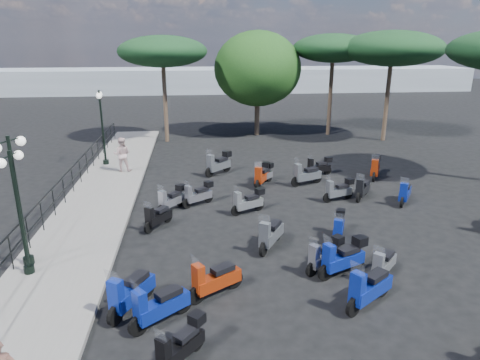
{
  "coord_description": "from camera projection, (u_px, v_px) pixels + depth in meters",
  "views": [
    {
      "loc": [
        -2.4,
        -13.77,
        6.55
      ],
      "look_at": [
        -0.61,
        2.49,
        1.2
      ],
      "focal_mm": 32.0,
      "sensor_mm": 36.0,
      "label": 1
    }
  ],
  "objects": [
    {
      "name": "scooter_15",
      "position": [
        339.0,
        190.0,
        18.24
      ],
      "size": [
        1.46,
        0.72,
        1.21
      ],
      "rotation": [
        0.0,
        0.0,
        1.91
      ],
      "color": "black",
      "rests_on": "ground"
    },
    {
      "name": "ground",
      "position": [
        265.0,
        233.0,
        15.29
      ],
      "size": [
        120.0,
        120.0,
        0.0
      ],
      "primitive_type": "plane",
      "color": "black",
      "rests_on": "ground"
    },
    {
      "name": "scooter_2",
      "position": [
        131.0,
        293.0,
        10.74
      ],
      "size": [
        1.07,
        1.67,
        1.48
      ],
      "rotation": [
        0.0,
        0.0,
        2.62
      ],
      "color": "black",
      "rests_on": "ground"
    },
    {
      "name": "scooter_10",
      "position": [
        263.0,
        175.0,
        20.33
      ],
      "size": [
        1.12,
        1.24,
        1.22
      ],
      "rotation": [
        0.0,
        0.0,
        2.42
      ],
      "color": "black",
      "rests_on": "ground"
    },
    {
      "name": "scooter_8",
      "position": [
        271.0,
        235.0,
        14.01
      ],
      "size": [
        1.06,
        1.57,
        1.41
      ],
      "rotation": [
        0.0,
        0.0,
        2.59
      ],
      "color": "black",
      "rests_on": "ground"
    },
    {
      "name": "pine_1",
      "position": [
        392.0,
        49.0,
        27.61
      ],
      "size": [
        6.52,
        6.52,
        7.2
      ],
      "color": "#38281E",
      "rests_on": "ground"
    },
    {
      "name": "pine_0",
      "position": [
        333.0,
        48.0,
        29.43
      ],
      "size": [
        5.6,
        5.6,
        7.03
      ],
      "color": "#38281E",
      "rests_on": "ground"
    },
    {
      "name": "lamp_post_1",
      "position": [
        17.0,
        194.0,
        12.18
      ],
      "size": [
        0.6,
        1.1,
        3.93
      ],
      "rotation": [
        0.0,
        0.0,
        -0.38
      ],
      "color": "black",
      "rests_on": "sidewalk"
    },
    {
      "name": "scooter_20",
      "position": [
        339.0,
        228.0,
        14.6
      ],
      "size": [
        0.8,
        1.44,
        1.22
      ],
      "rotation": [
        0.0,
        0.0,
        2.74
      ],
      "color": "black",
      "rests_on": "ground"
    },
    {
      "name": "scooter_5",
      "position": [
        219.0,
        164.0,
        21.81
      ],
      "size": [
        1.44,
        1.38,
        1.45
      ],
      "rotation": [
        0.0,
        0.0,
        2.33
      ],
      "color": "black",
      "rests_on": "ground"
    },
    {
      "name": "scooter_19",
      "position": [
        383.0,
        265.0,
        12.25
      ],
      "size": [
        1.14,
        1.17,
        1.23
      ],
      "rotation": [
        0.0,
        0.0,
        2.38
      ],
      "color": "black",
      "rests_on": "ground"
    },
    {
      "name": "scooter_12",
      "position": [
        325.0,
        256.0,
        12.68
      ],
      "size": [
        1.37,
        0.99,
        1.24
      ],
      "rotation": [
        0.0,
        0.0,
        2.15
      ],
      "color": "black",
      "rests_on": "ground"
    },
    {
      "name": "scooter_13",
      "position": [
        343.0,
        258.0,
        12.42
      ],
      "size": [
        1.65,
        0.95,
        1.41
      ],
      "rotation": [
        0.0,
        0.0,
        2.0
      ],
      "color": "black",
      "rests_on": "ground"
    },
    {
      "name": "railing",
      "position": [
        58.0,
        191.0,
        16.85
      ],
      "size": [
        0.04,
        26.04,
        1.1
      ],
      "color": "black",
      "rests_on": "sidewalk"
    },
    {
      "name": "scooter_21",
      "position": [
        306.0,
        175.0,
        20.21
      ],
      "size": [
        1.67,
        0.87,
        1.4
      ],
      "rotation": [
        0.0,
        0.0,
        1.96
      ],
      "color": "black",
      "rests_on": "ground"
    },
    {
      "name": "scooter_9",
      "position": [
        198.0,
        195.0,
        17.74
      ],
      "size": [
        1.33,
        1.01,
        1.22
      ],
      "rotation": [
        0.0,
        0.0,
        2.18
      ],
      "color": "black",
      "rests_on": "ground"
    },
    {
      "name": "lamp_post_2",
      "position": [
        102.0,
        123.0,
        22.55
      ],
      "size": [
        0.42,
        1.16,
        3.96
      ],
      "rotation": [
        0.0,
        0.0,
        0.16
      ],
      "color": "black",
      "rests_on": "sidewalk"
    },
    {
      "name": "distant_hills",
      "position": [
        210.0,
        80.0,
        57.34
      ],
      "size": [
        70.0,
        8.0,
        3.0
      ],
      "primitive_type": "cube",
      "color": "gray",
      "rests_on": "ground"
    },
    {
      "name": "scooter_27",
      "position": [
        375.0,
        168.0,
        21.25
      ],
      "size": [
        0.99,
        1.59,
        1.38
      ],
      "rotation": [
        0.0,
        0.0,
        2.66
      ],
      "color": "black",
      "rests_on": "ground"
    },
    {
      "name": "scooter_26",
      "position": [
        405.0,
        193.0,
        17.93
      ],
      "size": [
        1.03,
        1.4,
        1.3
      ],
      "rotation": [
        0.0,
        0.0,
        2.53
      ],
      "color": "black",
      "rests_on": "ground"
    },
    {
      "name": "scooter_16",
      "position": [
        262.0,
        175.0,
        20.16
      ],
      "size": [
        0.95,
        1.51,
        1.31
      ],
      "rotation": [
        0.0,
        0.0,
        2.66
      ],
      "color": "black",
      "rests_on": "ground"
    },
    {
      "name": "scooter_14",
      "position": [
        248.0,
        202.0,
        16.92
      ],
      "size": [
        1.43,
        0.87,
        1.23
      ],
      "rotation": [
        0.0,
        0.0,
        2.03
      ],
      "color": "black",
      "rests_on": "ground"
    },
    {
      "name": "pedestrian_far",
      "position": [
        122.0,
        154.0,
        21.73
      ],
      "size": [
        0.88,
        0.69,
        1.77
      ],
      "primitive_type": "imported",
      "rotation": [
        0.0,
        0.0,
        3.11
      ],
      "color": "#CAAAA9",
      "rests_on": "sidewalk"
    },
    {
      "name": "scooter_25",
      "position": [
        362.0,
        189.0,
        18.46
      ],
      "size": [
        1.05,
        1.34,
        1.28
      ],
      "rotation": [
        0.0,
        0.0,
        2.5
      ],
      "color": "black",
      "rests_on": "ground"
    },
    {
      "name": "pine_2",
      "position": [
        162.0,
        52.0,
        27.32
      ],
      "size": [
        5.73,
        5.73,
        6.89
      ],
      "color": "#38281E",
      "rests_on": "ground"
    },
    {
      "name": "scooter_18",
      "position": [
        369.0,
        289.0,
        10.91
      ],
      "size": [
        1.6,
        1.19,
        1.49
      ],
      "rotation": [
        0.0,
        0.0,
        2.18
      ],
      "color": "black",
      "rests_on": "ground"
    },
    {
      "name": "scooter_3",
      "position": [
        158.0,
        217.0,
        15.57
      ],
      "size": [
        0.97,
        1.3,
        1.21
      ],
      "rotation": [
        0.0,
        0.0,
        2.53
      ],
      "color": "black",
      "rests_on": "ground"
    },
    {
      "name": "sidewalk",
      "position": [
        95.0,
        207.0,
        17.43
      ],
      "size": [
        3.0,
        30.0,
        0.15
      ],
      "primitive_type": "cube",
      "color": "slate",
      "rests_on": "ground"
    },
    {
      "name": "broadleaf_tree",
      "position": [
        258.0,
        69.0,
        29.77
      ],
      "size": [
        6.07,
        6.07,
        7.25
      ],
      "color": "#38281E",
      "rests_on": "ground"
    },
    {
      "name": "scooter_6",
      "position": [
        181.0,
        346.0,
        8.96
      ],
      "size": [
        1.11,
        1.25,
        1.22
      ],
      "rotation": [
        0.0,
        0.0,
        2.43
      ],
      "color": "black",
      "rests_on": "ground"
    },
    {
      "name": "scooter_1",
      "position": [
        159.0,
        306.0,
        10.23
      ],
      "size": [
        1.49,
        1.19,
        1.43
      ],
      "rotation": [
        0.0,
        0.0,
        2.23
      ],
      "color": "black",
      "rests_on": "ground"
    },
    {
      "name": "lamp_post_0",
      "position": [
        18.0,
        206.0,
        11.73
      ],
      "size": [
        0.39,
        1.06,
        3.64
      ],
      "rotation": [
        0.0,
        0.0,
        -0.16
      ],
      "color": "black",
      "rests_on": "sidewalk"
    },
    {
      "name": "scooter_7",
      "position": [
        215.0,
        280.0,
        11.36
      ],
      "size": [
        1.55,
        1.05,
        1.4
      ],
      "rotation": [
        0.0,
        0.0,
        2.13
      ],
      "color": "black",
      "rests_on": "ground"
    },
    {
      "name": "scooter_4",
      "position": [
        172.0,
        199.0,
        17.17
      ],
      "size": [
        1.12,
        1.29,
        1.24
      ],
      "rotation": [
        0.0,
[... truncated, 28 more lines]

